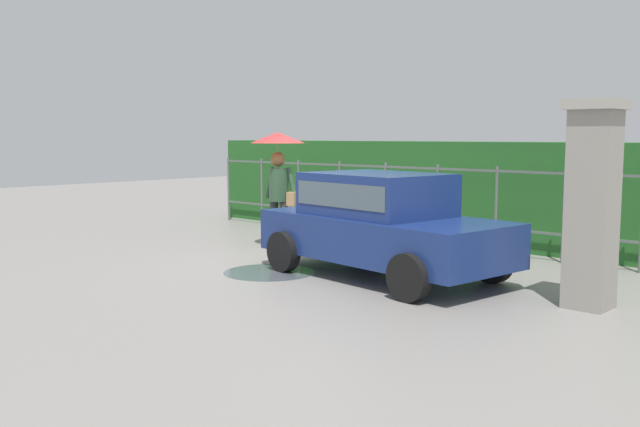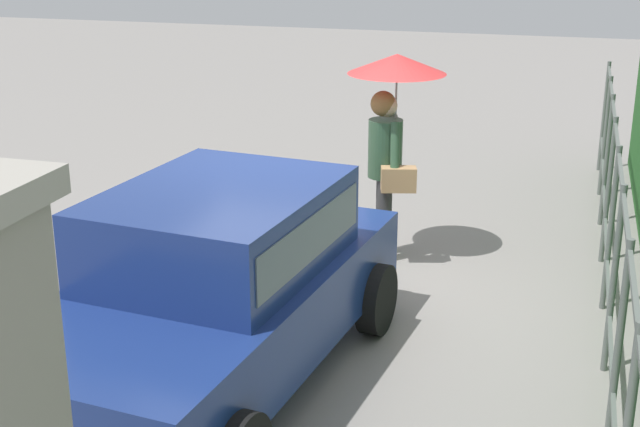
% 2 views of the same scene
% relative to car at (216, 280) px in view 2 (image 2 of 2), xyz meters
% --- Properties ---
extents(ground_plane, '(40.00, 40.00, 0.00)m').
position_rel_car_xyz_m(ground_plane, '(-1.38, 0.23, -0.80)').
color(ground_plane, gray).
extents(car, '(3.88, 2.19, 1.48)m').
position_rel_car_xyz_m(car, '(0.00, 0.00, 0.00)').
color(car, navy).
rests_on(car, ground).
extents(pedestrian, '(0.97, 0.97, 2.07)m').
position_rel_car_xyz_m(pedestrian, '(-2.85, 0.70, 0.71)').
color(pedestrian, '#333333').
rests_on(pedestrian, ground).
extents(fence_section, '(10.71, 0.05, 1.50)m').
position_rel_car_xyz_m(fence_section, '(-1.53, 2.81, 0.02)').
color(fence_section, '#59605B').
rests_on(fence_section, ground).
extents(puddle_near, '(1.35, 1.35, 0.00)m').
position_rel_car_xyz_m(puddle_near, '(-1.38, -0.90, -0.80)').
color(puddle_near, '#4C545B').
rests_on(puddle_near, ground).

